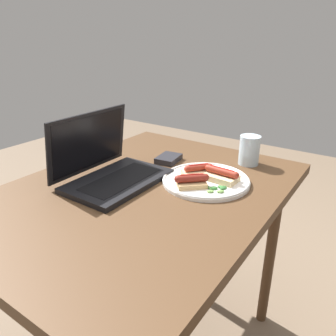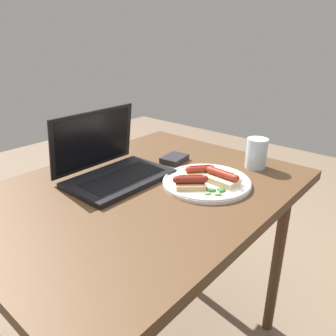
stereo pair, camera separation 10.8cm
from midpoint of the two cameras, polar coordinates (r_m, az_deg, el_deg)
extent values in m
cube|color=#4C331E|center=(1.09, -7.19, -4.40)|extent=(1.07, 0.81, 0.04)
cylinder|color=#4C331E|center=(1.76, -4.78, -7.50)|extent=(0.04, 0.04, 0.74)
cylinder|color=#4C331E|center=(1.50, 15.38, -14.26)|extent=(0.04, 0.04, 0.74)
cube|color=black|center=(1.13, -11.40, -2.25)|extent=(0.34, 0.22, 0.02)
cube|color=black|center=(1.11, -10.95, -1.97)|extent=(0.28, 0.12, 0.00)
cube|color=black|center=(1.18, -16.18, 4.32)|extent=(0.34, 0.04, 0.21)
cube|color=black|center=(1.17, -16.05, 4.32)|extent=(0.31, 0.03, 0.19)
cylinder|color=white|center=(1.11, 3.88, -2.31)|extent=(0.30, 0.30, 0.01)
torus|color=white|center=(1.11, 3.89, -1.94)|extent=(0.29, 0.29, 0.01)
cube|color=#D6B784|center=(1.14, 2.59, -0.92)|extent=(0.13, 0.12, 0.02)
cylinder|color=maroon|center=(1.13, 2.61, 0.01)|extent=(0.08, 0.07, 0.02)
sphere|color=maroon|center=(1.12, 0.60, -0.21)|extent=(0.02, 0.02, 0.02)
sphere|color=maroon|center=(1.14, 4.58, 0.23)|extent=(0.02, 0.02, 0.02)
cylinder|color=red|center=(1.13, 2.62, 0.52)|extent=(0.06, 0.05, 0.01)
cube|color=#D6B784|center=(1.10, 6.53, -1.73)|extent=(0.08, 0.11, 0.02)
cylinder|color=maroon|center=(1.10, 6.58, -0.68)|extent=(0.03, 0.10, 0.02)
sphere|color=maroon|center=(1.12, 4.35, -0.05)|extent=(0.02, 0.02, 0.02)
sphere|color=maroon|center=(1.07, 8.91, -1.34)|extent=(0.02, 0.02, 0.02)
cylinder|color=red|center=(1.09, 6.61, -0.10)|extent=(0.01, 0.09, 0.01)
cube|color=tan|center=(1.05, 1.23, -2.90)|extent=(0.11, 0.11, 0.02)
cylinder|color=maroon|center=(1.05, 1.24, -1.87)|extent=(0.08, 0.08, 0.03)
sphere|color=maroon|center=(1.05, 3.62, -1.72)|extent=(0.03, 0.03, 0.03)
sphere|color=maroon|center=(1.04, -1.18, -2.02)|extent=(0.03, 0.03, 0.03)
cylinder|color=red|center=(1.04, 1.24, -1.22)|extent=(0.06, 0.06, 0.00)
ellipsoid|color=#387A33|center=(1.04, 5.07, -3.53)|extent=(0.03, 0.03, 0.01)
ellipsoid|color=#2D662D|center=(1.05, 6.70, -3.49)|extent=(0.03, 0.02, 0.01)
ellipsoid|color=#387A33|center=(1.05, 6.31, -3.36)|extent=(0.01, 0.02, 0.01)
ellipsoid|color=#2D662D|center=(1.04, 5.05, -3.60)|extent=(0.02, 0.03, 0.01)
ellipsoid|color=#709E4C|center=(1.02, 6.18, -4.14)|extent=(0.03, 0.03, 0.01)
ellipsoid|color=#387A33|center=(1.05, 3.51, -3.43)|extent=(0.02, 0.03, 0.01)
ellipsoid|color=#4C8E3D|center=(1.04, 4.43, -3.64)|extent=(0.02, 0.02, 0.01)
ellipsoid|color=#2D662D|center=(1.06, 3.78, -3.22)|extent=(0.02, 0.03, 0.01)
ellipsoid|color=#709E4C|center=(1.02, 4.40, -4.14)|extent=(0.03, 0.03, 0.01)
cylinder|color=silver|center=(1.28, 11.67, 3.01)|extent=(0.08, 0.08, 0.11)
cube|color=#232328|center=(1.29, -2.28, 1.59)|extent=(0.11, 0.09, 0.02)
camera|label=1|loc=(0.05, -92.86, -1.18)|focal=35.00mm
camera|label=2|loc=(0.05, 87.14, 1.18)|focal=35.00mm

